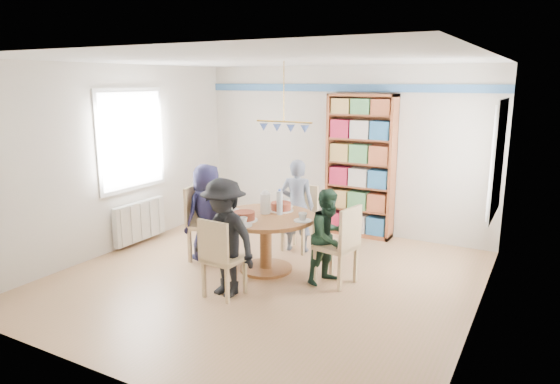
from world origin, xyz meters
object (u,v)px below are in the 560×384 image
Objects in this scene: dining_table at (266,230)px; person_near at (224,238)px; chair_left at (201,219)px; bookshelf at (360,167)px; person_left at (207,212)px; person_far at (297,206)px; person_right at (329,236)px; radiator at (140,221)px; chair_far at (301,214)px; chair_right at (342,242)px; chair_near at (220,255)px.

person_near is at bearing -91.42° from dining_table.
chair_left reaches higher than dining_table.
person_left is at bearing -124.54° from bookshelf.
dining_table is 0.95× the size of person_far.
radiator is at bearing 109.99° from person_right.
chair_far is at bearing 153.89° from person_left.
person_right is (0.87, -0.98, 0.07)m from chair_far.
radiator is 3.55m from bookshelf.
radiator is at bearing 167.11° from person_near.
person_near is at bearing -22.62° from radiator.
person_right is at bearing 121.79° from person_far.
chair_left is 0.14m from person_left.
person_far is 1.80m from person_near.
person_right reaches higher than radiator.
dining_table is 0.96× the size of person_left.
chair_right is at bearing 126.77° from person_far.
person_near is (-0.04, -1.91, 0.17)m from chair_far.
radiator is 0.72× the size of person_near.
person_far is at bearing 20.68° from radiator.
person_far is (0.92, 0.93, 0.00)m from person_left.
person_far is (-0.89, 0.87, 0.09)m from person_right.
radiator is 1.04× the size of chair_far.
chair_right is at bearing -0.18° from radiator.
dining_table is 1.37× the size of chair_near.
dining_table is 1.09× the size of person_right.
chair_near is 0.20m from person_near.
chair_near is (-0.04, -2.01, -0.01)m from chair_far.
person_near reaches higher than radiator.
chair_left is 0.88× the size of person_right.
chair_left is 1.30m from person_near.
radiator is at bearing 6.93° from person_far.
dining_table is 1.06m from chair_right.
chair_left is 0.46× the size of bookshelf.
radiator is 2.29m from dining_table.
person_near is at bearing 62.13° from person_left.
chair_far is at bearing -115.26° from bookshelf.
chair_far is 2.01m from chair_near.
chair_near is at bearing 59.08° from person_left.
chair_near is 3.19m from bookshelf.
person_near is (-0.02, -0.90, 0.14)m from dining_table.
person_right reaches higher than chair_far.
chair_left is at bearing -4.45° from radiator.
chair_left is at bearing 29.84° from person_far.
person_near is (-0.00, 0.10, 0.17)m from chair_near.
dining_table is at bearing -0.94° from radiator.
person_left is 1.14× the size of person_right.
person_right is at bearing 108.08° from person_left.
person_near reaches higher than chair_near.
bookshelf reaches higher than person_near.
person_far is at bearing 140.52° from chair_right.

